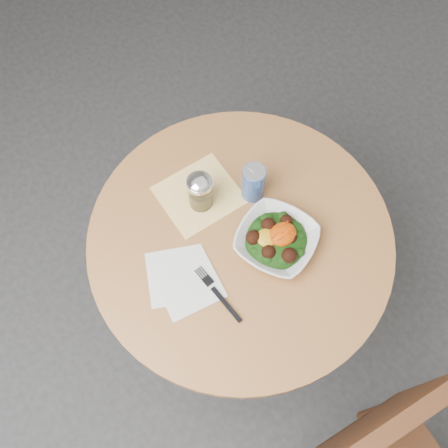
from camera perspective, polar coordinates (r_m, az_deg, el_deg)
name	(u,v)px	position (r m, az deg, el deg)	size (l,w,h in m)	color
ground	(235,306)	(2.17, 1.30, -9.38)	(6.00, 6.00, 0.00)	#2A2A2D
table	(239,260)	(1.64, 1.70, -4.13)	(0.90, 0.90, 0.75)	black
cloth_napkin	(199,195)	(1.52, -2.84, 3.37)	(0.23, 0.21, 0.00)	#F2A00C
paper_napkins	(183,280)	(1.41, -4.74, -6.34)	(0.22, 0.25, 0.00)	silver
salad_bowl	(276,240)	(1.43, 6.00, -1.80)	(0.29, 0.29, 0.08)	silver
fork	(217,293)	(1.39, -0.82, -7.84)	(0.03, 0.19, 0.00)	black
spice_shaker	(200,192)	(1.45, -2.74, 3.72)	(0.08, 0.08, 0.14)	silver
beverage_can	(253,183)	(1.47, 3.38, 4.73)	(0.07, 0.07, 0.13)	navy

